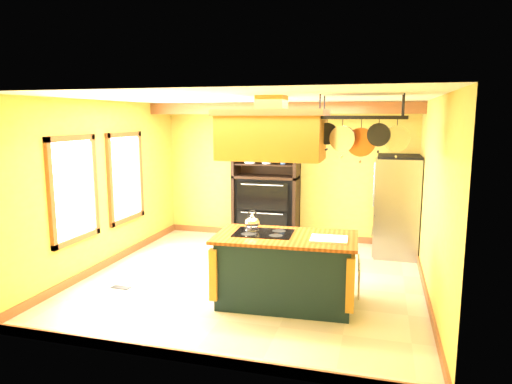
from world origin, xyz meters
The scene contains 15 objects.
floor centered at (0.00, 0.00, 0.00)m, with size 5.00×5.00×0.00m, color beige.
ceiling centered at (0.00, 0.00, 2.70)m, with size 5.00×5.00×0.00m, color white.
wall_back centered at (0.00, 2.50, 1.35)m, with size 5.00×0.02×2.70m, color #DDBA50.
wall_front centered at (0.00, -2.50, 1.35)m, with size 5.00×0.02×2.70m, color #DDBA50.
wall_left centered at (-2.50, 0.00, 1.35)m, with size 0.02×5.00×2.70m, color #DDBA50.
wall_right centered at (2.50, 0.00, 1.35)m, with size 0.02×5.00×2.70m, color #DDBA50.
ceiling_beam centered at (0.00, 1.70, 2.59)m, with size 5.00×0.15×0.20m, color #985B2F.
window_near centered at (-2.47, -0.80, 1.40)m, with size 0.06×1.06×1.56m.
window_far centered at (-2.47, 0.60, 1.40)m, with size 0.06×1.06×1.56m.
kitchen_island centered at (0.66, -0.77, 0.47)m, with size 1.87×1.11×1.11m.
range_hood centered at (0.46, -0.77, 2.24)m, with size 1.38×0.78×0.80m.
pot_rack centered at (1.57, -0.76, 2.33)m, with size 1.12×0.52×0.75m.
refrigerator centered at (2.10, 1.90, 0.85)m, with size 0.75×0.89×1.74m.
hutch centered at (-0.35, 2.25, 0.88)m, with size 1.28×0.58×2.27m.
floor_register centered at (-1.74, -0.87, 0.01)m, with size 0.28×0.12×0.01m, color black.
Camera 1 is at (1.81, -6.39, 2.43)m, focal length 32.00 mm.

